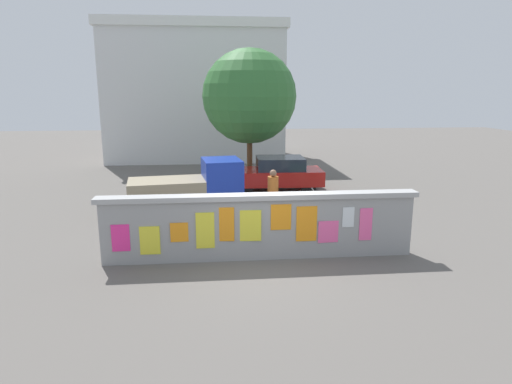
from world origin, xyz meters
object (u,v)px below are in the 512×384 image
person_walking (273,189)px  motorcycle (330,201)px  tree_roadside (249,96)px  car_parked (276,173)px  bicycle_far (334,224)px  bicycle_near (268,224)px  auto_rickshaw_truck (192,189)px

person_walking → motorcycle: bearing=10.2°
person_walking → tree_roadside: 6.58m
car_parked → bicycle_far: car_parked is taller
car_parked → tree_roadside: bearing=117.6°
car_parked → motorcycle: 3.99m
bicycle_far → tree_roadside: tree_roadside is taller
car_parked → motorcycle: car_parked is taller
motorcycle → bicycle_far: size_ratio=1.11×
person_walking → bicycle_near: bearing=-102.3°
bicycle_near → bicycle_far: size_ratio=1.00×
auto_rickshaw_truck → person_walking: auto_rickshaw_truck is taller
motorcycle → tree_roadside: 6.87m
auto_rickshaw_truck → car_parked: bearing=46.5°
motorcycle → person_walking: bearing=-169.8°
tree_roadside → person_walking: bearing=-87.7°
auto_rickshaw_truck → bicycle_near: bearing=-47.0°
motorcycle → bicycle_near: bearing=-138.9°
bicycle_far → tree_roadside: (-1.74, 7.78, 3.43)m
person_walking → tree_roadside: (-0.24, 5.95, 2.81)m
motorcycle → bicycle_near: (-2.34, -2.04, -0.10)m
motorcycle → person_walking: size_ratio=1.17×
bicycle_near → auto_rickshaw_truck: bearing=133.0°
motorcycle → person_walking: 2.07m
auto_rickshaw_truck → bicycle_near: 3.28m
car_parked → bicycle_near: size_ratio=2.25×
person_walking → auto_rickshaw_truck: bearing=165.2°
car_parked → bicycle_near: 5.93m
bicycle_far → auto_rickshaw_truck: bearing=148.3°
bicycle_near → car_parked: bearing=79.5°
motorcycle → tree_roadside: (-2.21, 5.59, 3.33)m
motorcycle → bicycle_near: size_ratio=1.11×
bicycle_far → tree_roadside: bearing=102.6°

